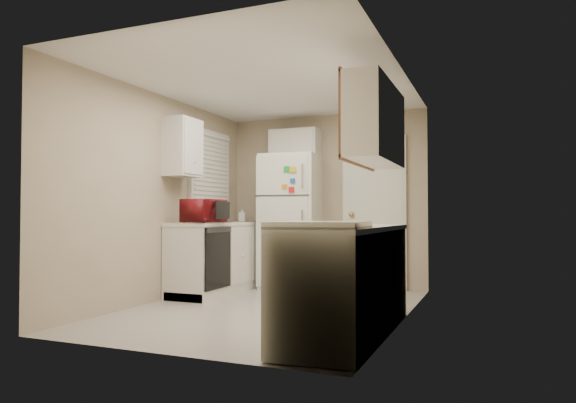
% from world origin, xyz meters
% --- Properties ---
extents(floor, '(3.80, 3.80, 0.00)m').
position_xyz_m(floor, '(0.00, 0.00, 0.00)').
color(floor, beige).
rests_on(floor, ground).
extents(ceiling, '(3.80, 3.80, 0.00)m').
position_xyz_m(ceiling, '(0.00, 0.00, 2.40)').
color(ceiling, white).
rests_on(ceiling, floor).
extents(wall_left, '(3.80, 3.80, 0.00)m').
position_xyz_m(wall_left, '(-1.40, 0.00, 1.20)').
color(wall_left, tan).
rests_on(wall_left, floor).
extents(wall_right, '(3.80, 3.80, 0.00)m').
position_xyz_m(wall_right, '(1.40, 0.00, 1.20)').
color(wall_right, tan).
rests_on(wall_right, floor).
extents(wall_back, '(2.80, 2.80, 0.00)m').
position_xyz_m(wall_back, '(0.00, 1.90, 1.20)').
color(wall_back, tan).
rests_on(wall_back, floor).
extents(wall_front, '(2.80, 2.80, 0.00)m').
position_xyz_m(wall_front, '(0.00, -1.90, 1.20)').
color(wall_front, tan).
rests_on(wall_front, floor).
extents(left_counter, '(0.60, 1.80, 0.90)m').
position_xyz_m(left_counter, '(-1.10, 0.90, 0.45)').
color(left_counter, silver).
rests_on(left_counter, floor).
extents(dishwasher, '(0.03, 0.58, 0.72)m').
position_xyz_m(dishwasher, '(-0.81, 0.30, 0.49)').
color(dishwasher, black).
rests_on(dishwasher, floor).
extents(sink, '(0.54, 0.74, 0.16)m').
position_xyz_m(sink, '(-1.10, 1.05, 0.86)').
color(sink, gray).
rests_on(sink, left_counter).
extents(microwave, '(0.51, 0.30, 0.33)m').
position_xyz_m(microwave, '(-0.96, 0.24, 1.05)').
color(microwave, maroon).
rests_on(microwave, left_counter).
extents(soap_bottle, '(0.12, 0.12, 0.20)m').
position_xyz_m(soap_bottle, '(-1.13, 1.54, 1.00)').
color(soap_bottle, silver).
rests_on(soap_bottle, left_counter).
extents(window_blinds, '(0.10, 0.98, 1.08)m').
position_xyz_m(window_blinds, '(-1.36, 1.05, 1.60)').
color(window_blinds, silver).
rests_on(window_blinds, wall_left).
extents(upper_cabinet_left, '(0.30, 0.45, 0.70)m').
position_xyz_m(upper_cabinet_left, '(-1.25, 0.22, 1.80)').
color(upper_cabinet_left, silver).
rests_on(upper_cabinet_left, wall_left).
extents(refrigerator, '(0.81, 0.79, 1.82)m').
position_xyz_m(refrigerator, '(-0.38, 1.58, 0.91)').
color(refrigerator, silver).
rests_on(refrigerator, floor).
extents(cabinet_over_fridge, '(0.70, 0.30, 0.40)m').
position_xyz_m(cabinet_over_fridge, '(-0.40, 1.75, 2.00)').
color(cabinet_over_fridge, silver).
rests_on(cabinet_over_fridge, wall_back).
extents(interior_door, '(0.86, 0.06, 2.08)m').
position_xyz_m(interior_door, '(0.70, 1.86, 1.02)').
color(interior_door, silver).
rests_on(interior_door, floor).
extents(right_counter, '(0.60, 2.00, 0.90)m').
position_xyz_m(right_counter, '(1.10, -0.80, 0.45)').
color(right_counter, silver).
rests_on(right_counter, floor).
extents(stove, '(0.70, 0.84, 0.96)m').
position_xyz_m(stove, '(1.04, -1.43, 0.48)').
color(stove, silver).
rests_on(stove, floor).
extents(upper_cabinet_right, '(0.30, 1.20, 0.70)m').
position_xyz_m(upper_cabinet_right, '(1.25, -0.50, 1.80)').
color(upper_cabinet_right, silver).
rests_on(upper_cabinet_right, wall_right).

